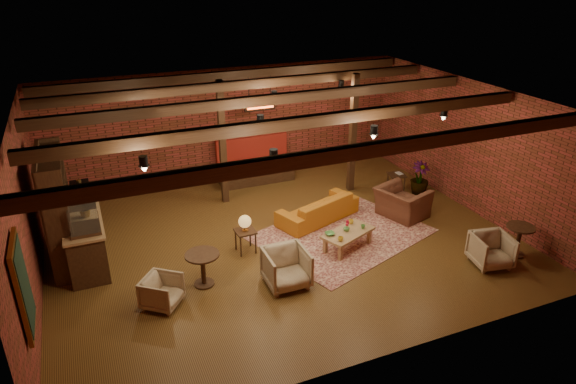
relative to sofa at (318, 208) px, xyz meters
name	(u,v)px	position (x,y,z in m)	size (l,w,h in m)	color
floor	(284,242)	(-1.18, -0.70, -0.31)	(10.00, 10.00, 0.00)	#3C260F
ceiling	(284,103)	(-1.18, -0.70, 2.89)	(10.00, 8.00, 0.02)	black
wall_back	(229,126)	(-1.18, 3.30, 1.29)	(10.00, 0.02, 3.20)	brown
wall_front	(387,273)	(-1.18, -4.70, 1.29)	(10.00, 0.02, 3.20)	brown
wall_left	(25,218)	(-6.18, -0.70, 1.29)	(0.02, 8.00, 3.20)	brown
wall_right	(471,147)	(3.82, -0.70, 1.29)	(0.02, 8.00, 3.20)	brown
ceiling_beams	(284,109)	(-1.18, -0.70, 2.77)	(9.80, 6.40, 0.22)	black
ceiling_pipe	(257,102)	(-1.18, 0.90, 2.54)	(0.12, 0.12, 9.60)	black
post_left	(222,144)	(-1.78, 1.90, 1.29)	(0.16, 0.16, 3.20)	black
post_right	(353,134)	(1.62, 1.30, 1.29)	(0.16, 0.16, 3.20)	black
service_counter	(83,225)	(-5.28, 0.30, 0.49)	(0.80, 2.50, 1.60)	black
plant_counter	(84,202)	(-5.18, 0.50, 0.91)	(0.35, 0.39, 0.30)	#337F33
shelving_hutch	(59,209)	(-5.68, 0.40, 0.89)	(0.52, 2.00, 2.40)	black
chalkboard_menu	(23,286)	(-6.11, -3.00, 1.29)	(0.08, 0.96, 1.46)	black
banquette	(256,165)	(-0.58, 2.85, 0.19)	(2.10, 0.70, 1.00)	maroon
service_sign	(260,105)	(-0.58, 2.40, 2.04)	(0.86, 0.06, 0.30)	#FD5219
ceiling_spotlights	(284,119)	(-1.18, -0.70, 2.55)	(6.40, 4.40, 0.28)	black
rug	(342,234)	(0.21, -0.89, -0.30)	(3.66, 2.80, 0.01)	maroon
sofa	(318,208)	(0.00, 0.00, 0.00)	(2.11, 0.83, 0.62)	#AF6418
coffee_table	(347,233)	(-0.01, -1.49, 0.06)	(1.34, 1.01, 0.66)	olive
side_table_lamp	(245,224)	(-2.10, -0.75, 0.36)	(0.43, 0.43, 0.87)	black
round_table_left	(203,264)	(-3.25, -1.63, 0.16)	(0.66, 0.66, 0.69)	black
armchair_a	(162,290)	(-4.11, -1.98, 0.02)	(0.63, 0.59, 0.65)	beige
armchair_b	(286,266)	(-1.76, -2.25, 0.11)	(0.81, 0.76, 0.83)	beige
armchair_right	(402,198)	(1.99, -0.63, 0.19)	(1.14, 0.74, 0.99)	brown
side_table_book	(397,175)	(2.75, 0.75, 0.14)	(0.52, 0.52, 0.50)	black
round_table_right	(519,236)	(3.22, -3.15, 0.15)	(0.59, 0.59, 0.69)	black
armchair_far	(492,249)	(2.41, -3.23, 0.07)	(0.74, 0.69, 0.76)	beige
plant_tall	(423,147)	(3.22, 0.35, 1.02)	(1.49, 1.49, 2.66)	#4C7F4C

